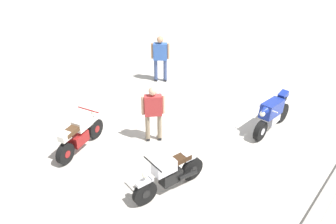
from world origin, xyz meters
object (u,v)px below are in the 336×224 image
Objects in this scene: motorcycle_silver_cruiser at (170,174)px; person_in_blue_shirt at (160,56)px; motorcycle_cream_vintage at (80,135)px; person_in_red_shirt at (153,110)px; motorcycle_blue_sportbike at (272,113)px.

person_in_blue_shirt is (-4.54, -3.82, 0.50)m from motorcycle_silver_cruiser.
motorcycle_cream_vintage is 1.10× the size of person_in_blue_shirt.
person_in_red_shirt is (3.10, 2.16, -0.01)m from person_in_blue_shirt.
motorcycle_blue_sportbike is 4.09m from motorcycle_silver_cruiser.
motorcycle_silver_cruiser reaches higher than motorcycle_cream_vintage.
motorcycle_blue_sportbike is 1.11× the size of person_in_blue_shirt.
motorcycle_silver_cruiser is 3.03m from motorcycle_cream_vintage.
person_in_blue_shirt is at bearing -93.85° from motorcycle_blue_sportbike.
motorcycle_blue_sportbike reaches higher than motorcycle_cream_vintage.
person_in_red_shirt is (-1.44, -1.66, 0.50)m from motorcycle_silver_cruiser.
motorcycle_blue_sportbike is at bearing -176.14° from motorcycle_silver_cruiser.
person_in_blue_shirt is at bearing -124.01° from motorcycle_silver_cruiser.
motorcycle_blue_sportbike is 1.11× the size of person_in_red_shirt.
motorcycle_blue_sportbike is at bearing -130.68° from person_in_blue_shirt.
motorcycle_cream_vintage is at bearing 155.55° from person_in_blue_shirt.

